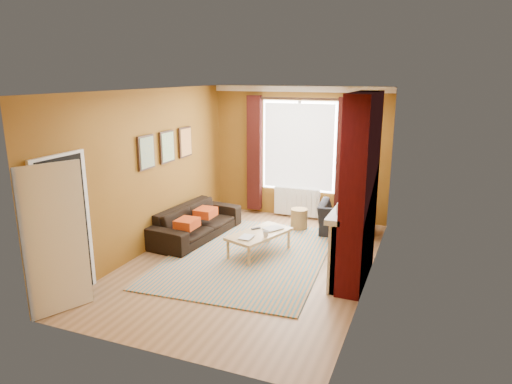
% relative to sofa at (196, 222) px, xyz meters
% --- Properties ---
extents(ground, '(5.50, 5.50, 0.00)m').
position_rel_sofa_xyz_m(ground, '(1.42, -0.74, -0.30)').
color(ground, brown).
rests_on(ground, ground).
extents(room_walls, '(3.82, 5.54, 2.83)m').
position_rel_sofa_xyz_m(room_walls, '(2.06, -0.47, 1.08)').
color(room_walls, brown).
rests_on(room_walls, ground).
extents(striped_rug, '(2.81, 3.73, 0.02)m').
position_rel_sofa_xyz_m(striped_rug, '(1.27, -0.51, -0.29)').
color(striped_rug, teal).
rests_on(striped_rug, ground).
extents(sofa, '(1.01, 2.15, 0.61)m').
position_rel_sofa_xyz_m(sofa, '(0.00, 0.00, 0.00)').
color(sofa, black).
rests_on(sofa, ground).
extents(armchair, '(1.04, 0.92, 0.63)m').
position_rel_sofa_xyz_m(armchair, '(2.60, 1.18, 0.01)').
color(armchair, black).
rests_on(armchair, ground).
extents(coffee_table, '(0.95, 1.31, 0.39)m').
position_rel_sofa_xyz_m(coffee_table, '(1.42, -0.35, 0.05)').
color(coffee_table, tan).
rests_on(coffee_table, ground).
extents(wicker_stool, '(0.42, 0.42, 0.42)m').
position_rel_sofa_xyz_m(wicker_stool, '(1.69, 1.18, -0.09)').
color(wicker_stool, olive).
rests_on(wicker_stool, ground).
extents(floor_lamp, '(0.29, 0.29, 1.78)m').
position_rel_sofa_xyz_m(floor_lamp, '(2.95, 1.41, 1.10)').
color(floor_lamp, black).
rests_on(floor_lamp, ground).
extents(book_a, '(0.21, 0.28, 0.03)m').
position_rel_sofa_xyz_m(book_a, '(1.22, -0.68, 0.10)').
color(book_a, '#999999').
rests_on(book_a, coffee_table).
extents(book_b, '(0.38, 0.41, 0.03)m').
position_rel_sofa_xyz_m(book_b, '(1.49, -0.03, 0.10)').
color(book_b, '#999999').
rests_on(book_b, coffee_table).
extents(mug, '(0.14, 0.14, 0.10)m').
position_rel_sofa_xyz_m(mug, '(1.60, -0.50, 0.14)').
color(mug, '#999999').
rests_on(mug, coffee_table).
extents(tv_remote, '(0.15, 0.16, 0.02)m').
position_rel_sofa_xyz_m(tv_remote, '(1.30, -0.20, 0.10)').
color(tv_remote, '#29292B').
rests_on(tv_remote, coffee_table).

